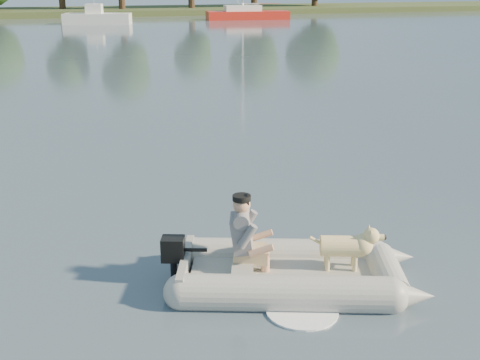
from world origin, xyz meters
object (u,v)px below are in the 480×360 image
object	(u,v)px
man	(243,231)
sailboat	(247,14)
motorboat	(97,11)
dog	(341,249)
dinghy	(294,246)

from	to	relation	value
man	sailboat	size ratio (longest dim) A/B	0.10
motorboat	sailboat	bearing A→B (deg)	22.25
sailboat	man	bearing A→B (deg)	-101.73
dog	sailboat	xyz separation A→B (m)	(13.52, 50.34, -0.03)
man	motorboat	size ratio (longest dim) A/B	0.18
motorboat	dinghy	bearing A→B (deg)	-76.73
man	sailboat	xyz separation A→B (m)	(14.76, 49.94, -0.28)
dinghy	sailboat	distance (m)	52.14
dog	motorboat	xyz separation A→B (m)	(-0.54, 48.14, 0.63)
sailboat	dinghy	bearing A→B (deg)	-100.98
sailboat	dog	bearing A→B (deg)	-100.29
dinghy	dog	bearing A→B (deg)	4.57
man	motorboat	bearing A→B (deg)	106.74
man	sailboat	world-z (taller)	sailboat
man	dog	world-z (taller)	man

